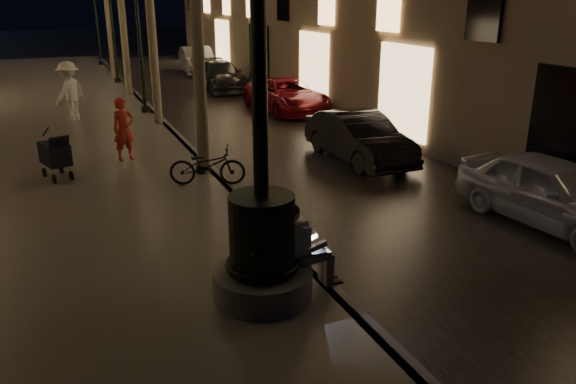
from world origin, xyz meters
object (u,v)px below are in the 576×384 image
lamp_curb_c (111,17)px  pedestrian_red (124,129)px  car_fifth (197,61)px  bicycle (207,165)px  pedestrian_white (70,91)px  lamp_curb_a (195,42)px  car_rear (220,76)px  car_front (553,192)px  lamp_curb_d (96,12)px  car_second (359,137)px  fountain_lamppost (262,230)px  car_third (287,96)px  lamp_curb_b (138,25)px  seated_man_laptop (303,243)px  stroller (55,154)px

lamp_curb_c → pedestrian_red: bearing=-96.1°
lamp_curb_c → car_fifth: 6.17m
pedestrian_red → bicycle: bearing=-80.5°
pedestrian_white → bicycle: size_ratio=1.17×
lamp_curb_c → car_fifth: bearing=32.6°
lamp_curb_a → car_rear: bearing=71.8°
car_rear → car_front: bearing=-87.0°
lamp_curb_c → pedestrian_red: lamp_curb_c is taller
lamp_curb_a → car_front: 8.03m
lamp_curb_a → bicycle: 2.75m
lamp_curb_d → pedestrian_white: bearing=-98.6°
lamp_curb_c → car_second: (4.30, -15.94, -2.59)m
car_rear → pedestrian_red: 12.59m
fountain_lamppost → lamp_curb_c: (0.70, 22.00, 2.02)m
car_fifth → bicycle: bearing=-98.3°
lamp_curb_d → car_third: bearing=-73.2°
lamp_curb_b → car_front: 14.58m
lamp_curb_d → car_front: bearing=-79.4°
lamp_curb_c → lamp_curb_d: same height
lamp_curb_c → pedestrian_white: size_ratio=2.45×
seated_man_laptop → car_front: size_ratio=0.33×
car_third → pedestrian_white: bearing=173.4°
car_third → pedestrian_red: (-6.64, -5.10, 0.38)m
car_second → pedestrian_red: pedestrian_red is taller
lamp_curb_a → lamp_curb_c: same height
lamp_curb_a → lamp_curb_b: 8.00m
lamp_curb_a → car_fifth: bearing=76.0°
bicycle → car_rear: bearing=3.4°
car_second → car_third: car_second is taller
lamp_curb_c → car_front: bearing=-75.5°
lamp_curb_d → car_rear: size_ratio=1.06×
car_front → bicycle: size_ratio=2.33×
stroller → car_fifth: (7.93, 18.19, -0.05)m
car_second → car_front: bearing=-78.1°
seated_man_laptop → pedestrian_red: (-1.41, 7.90, 0.10)m
lamp_curb_d → pedestrian_white: size_ratio=2.45×
seated_man_laptop → fountain_lamppost: bearing=180.0°
fountain_lamppost → bicycle: fountain_lamppost is taller
fountain_lamppost → car_fifth: bearing=77.7°
lamp_curb_d → seated_man_laptop: bearing=-90.2°
fountain_lamppost → lamp_curb_c: size_ratio=1.08×
car_front → pedestrian_red: 10.01m
seated_man_laptop → car_rear: (4.39, 19.06, -0.24)m
car_front → lamp_curb_a: bearing=131.0°
lamp_curb_a → car_third: (5.13, 6.99, -2.62)m
stroller → seated_man_laptop: bearing=-83.2°
seated_man_laptop → lamp_curb_a: lamp_curb_a is taller
fountain_lamppost → lamp_curb_d: 30.08m
lamp_curb_b → car_rear: 7.12m
lamp_curb_d → bicycle: bearing=-90.2°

